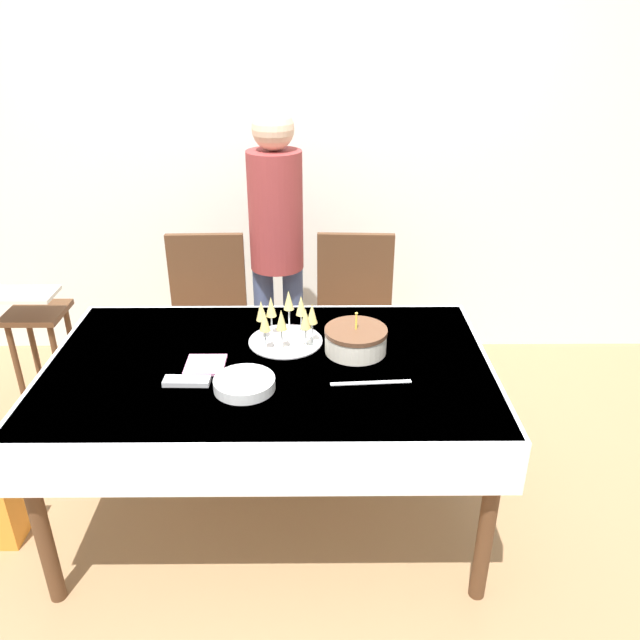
% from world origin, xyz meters
% --- Properties ---
extents(ground_plane, '(12.00, 12.00, 0.00)m').
position_xyz_m(ground_plane, '(0.00, 0.00, 0.00)').
color(ground_plane, '#93704C').
extents(wall_back, '(8.00, 0.05, 2.70)m').
position_xyz_m(wall_back, '(0.00, 1.57, 1.35)').
color(wall_back, silver).
rests_on(wall_back, ground_plane).
extents(dining_table, '(1.73, 1.04, 0.76)m').
position_xyz_m(dining_table, '(0.00, 0.00, 0.66)').
color(dining_table, white).
rests_on(dining_table, ground_plane).
extents(dining_chair_far_left, '(0.43, 0.43, 0.97)m').
position_xyz_m(dining_chair_far_left, '(-0.39, 0.84, 0.54)').
color(dining_chair_far_left, '#51331E').
rests_on(dining_chair_far_left, ground_plane).
extents(dining_chair_far_right, '(0.44, 0.44, 0.97)m').
position_xyz_m(dining_chair_far_right, '(0.39, 0.84, 0.54)').
color(dining_chair_far_right, '#51331E').
rests_on(dining_chair_far_right, ground_plane).
extents(birthday_cake, '(0.25, 0.25, 0.17)m').
position_xyz_m(birthday_cake, '(0.34, 0.08, 0.81)').
color(birthday_cake, silver).
rests_on(birthday_cake, dining_table).
extents(champagne_tray, '(0.31, 0.31, 0.18)m').
position_xyz_m(champagne_tray, '(0.06, 0.17, 0.85)').
color(champagne_tray, silver).
rests_on(champagne_tray, dining_table).
extents(plate_stack_main, '(0.22, 0.22, 0.04)m').
position_xyz_m(plate_stack_main, '(-0.07, -0.19, 0.78)').
color(plate_stack_main, white).
rests_on(plate_stack_main, dining_table).
extents(cake_knife, '(0.30, 0.04, 0.00)m').
position_xyz_m(cake_knife, '(0.39, -0.16, 0.76)').
color(cake_knife, silver).
rests_on(cake_knife, dining_table).
extents(fork_pile, '(0.17, 0.06, 0.02)m').
position_xyz_m(fork_pile, '(-0.29, -0.15, 0.77)').
color(fork_pile, silver).
rests_on(fork_pile, dining_table).
extents(napkin_pile, '(0.15, 0.15, 0.01)m').
position_xyz_m(napkin_pile, '(-0.24, -0.03, 0.77)').
color(napkin_pile, pink).
rests_on(napkin_pile, dining_table).
extents(person_standing, '(0.28, 0.28, 1.59)m').
position_xyz_m(person_standing, '(-0.02, 1.00, 0.95)').
color(person_standing, '#3F4C72').
rests_on(person_standing, ground_plane).
extents(high_chair, '(0.33, 0.35, 0.71)m').
position_xyz_m(high_chair, '(-1.31, 0.88, 0.48)').
color(high_chair, '#51331E').
rests_on(high_chair, ground_plane).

